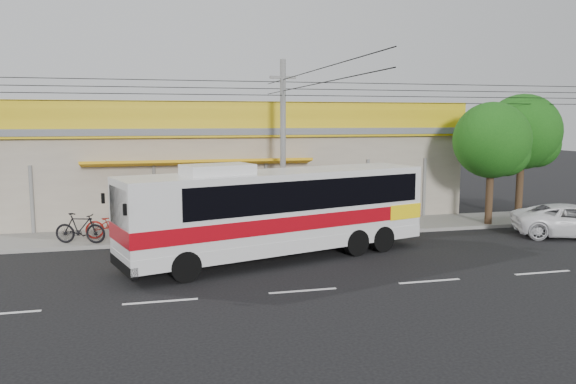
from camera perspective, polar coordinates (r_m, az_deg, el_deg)
name	(u,v)px	position (r m, az deg, el deg)	size (l,w,h in m)	color
ground	(283,269)	(18.70, -0.53, -7.79)	(120.00, 120.00, 0.00)	black
sidewalk	(251,231)	(24.41, -3.80, -4.02)	(30.00, 3.20, 0.15)	gray
lane_markings	(303,291)	(16.38, 1.53, -10.01)	(50.00, 0.12, 0.01)	silver
storefront_building	(232,169)	(29.51, -5.75, 2.31)	(22.60, 9.20, 5.70)	gray
coach_bus	(284,207)	(19.74, -0.44, -1.51)	(11.38, 5.53, 3.44)	silver
motorbike_red	(113,224)	(23.75, -17.35, -3.10)	(0.74, 2.13, 1.12)	maroon
motorbike_dark	(80,228)	(23.04, -20.36, -3.47)	(0.56, 1.97, 1.18)	black
white_car	(574,221)	(26.38, 27.09, -2.63)	(2.26, 4.89, 1.36)	white
utility_pole	(283,91)	(23.63, -0.52, 10.23)	(34.00, 14.00, 7.36)	slate
tree_near	(495,143)	(26.96, 20.25, 4.70)	(3.43, 3.43, 5.68)	#382716
tree_far	(525,134)	(30.13, 22.95, 5.41)	(3.71, 3.71, 6.14)	#382716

